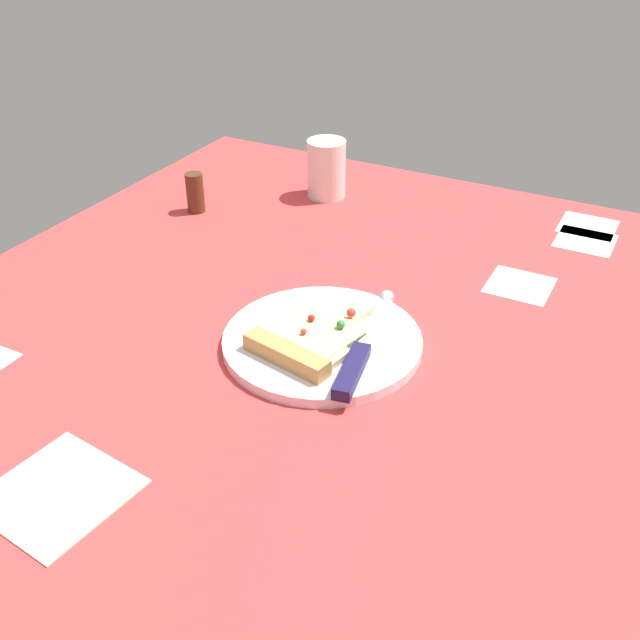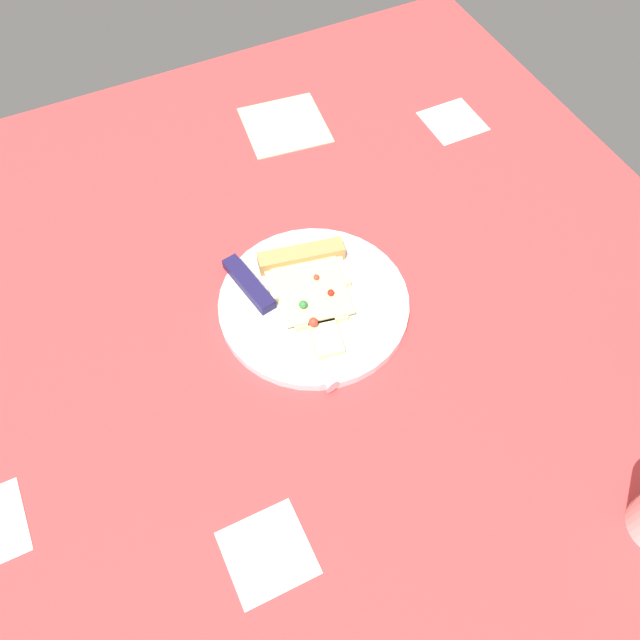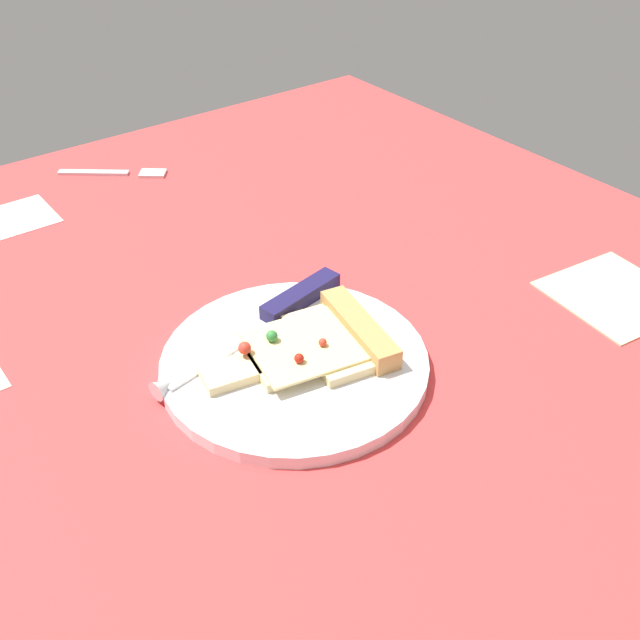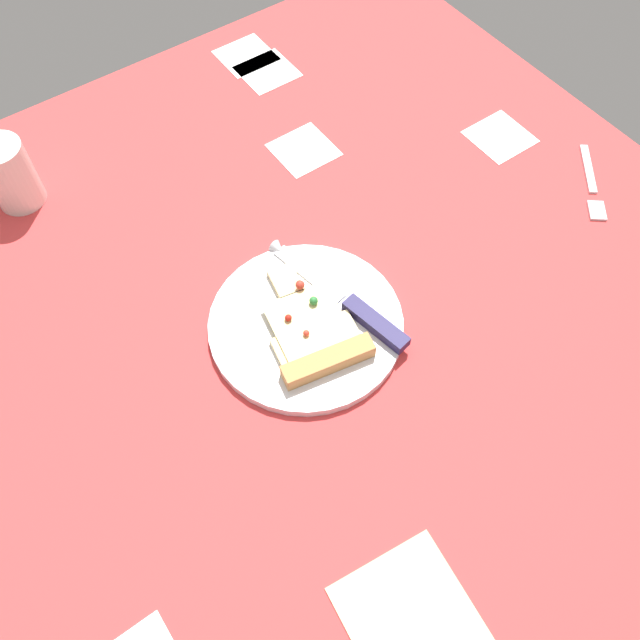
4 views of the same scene
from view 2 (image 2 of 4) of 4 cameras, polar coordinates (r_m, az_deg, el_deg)
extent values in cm
cube|color=#D13838|center=(88.54, -1.72, -1.10)|extent=(119.04, 119.04, 3.00)
cube|color=white|center=(116.85, 11.45, 16.51)|extent=(9.00, 9.00, 0.20)
cube|color=white|center=(75.82, -4.56, -19.53)|extent=(9.00, 9.00, 0.20)
cylinder|color=silver|center=(88.45, -0.54, 1.42)|extent=(25.65, 25.65, 1.38)
cube|color=beige|center=(89.78, -1.18, 3.88)|extent=(11.95, 8.00, 1.00)
cube|color=beige|center=(86.65, -0.30, 1.08)|extent=(8.14, 6.88, 1.00)
cube|color=beige|center=(84.01, 0.55, -1.64)|extent=(4.53, 5.80, 1.00)
cube|color=#EDD88C|center=(87.52, -0.71, 2.63)|extent=(10.95, 11.58, 0.30)
cube|color=tan|center=(91.12, -1.64, 5.56)|extent=(12.28, 4.86, 2.20)
sphere|color=red|center=(88.08, -0.32, 3.74)|extent=(0.81, 0.81, 0.81)
sphere|color=red|center=(83.69, -0.59, -0.18)|extent=(1.23, 1.23, 1.23)
sphere|color=#2D7A38|center=(85.29, -1.48, 1.35)|extent=(1.14, 1.14, 1.14)
sphere|color=#B21E14|center=(86.50, 0.94, 2.39)|extent=(0.93, 0.93, 0.93)
cube|color=silver|center=(83.74, -1.73, -2.44)|extent=(4.16, 12.16, 0.30)
cone|color=silver|center=(81.33, 0.72, -5.36)|extent=(2.33, 2.33, 2.00)
cube|color=#1E1947|center=(89.06, -6.21, 3.14)|extent=(3.99, 10.23, 1.60)
cube|color=beige|center=(113.88, -3.08, 16.59)|extent=(14.46, 14.46, 0.40)
camera|label=1|loc=(1.18, -42.74, 37.15)|focal=41.82mm
camera|label=3|loc=(0.72, 48.90, 16.37)|focal=41.26mm
camera|label=4|loc=(0.96, 5.78, 58.17)|focal=37.69mm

